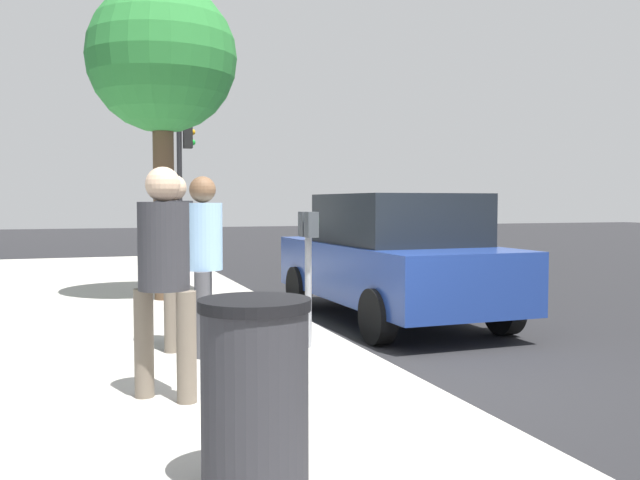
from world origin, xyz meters
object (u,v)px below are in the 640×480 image
parking_officer (174,246)px  pedestrian_bystander (164,263)px  pedestrian_at_meter (203,250)px  parked_sedan_near (393,257)px  trash_bin (255,395)px  traffic_signal (184,163)px  parking_meter (308,250)px  street_tree (162,61)px

parking_officer → pedestrian_bystander: bearing=-82.0°
pedestrian_at_meter → parked_sedan_near: 3.50m
trash_bin → traffic_signal: bearing=-6.4°
traffic_signal → trash_bin: 13.09m
parking_meter → parking_officer: (0.42, 1.32, 0.04)m
street_tree → trash_bin: size_ratio=4.80×
parking_officer → traffic_signal: 9.37m
street_tree → parking_officer: bearing=175.2°
street_tree → traffic_signal: 5.71m
pedestrian_at_meter → parked_sedan_near: pedestrian_at_meter is taller
pedestrian_bystander → parking_meter: bearing=-6.8°
pedestrian_at_meter → street_tree: size_ratio=0.36×
parking_officer → traffic_signal: bearing=98.9°
parked_sedan_near → street_tree: bearing=52.9°
pedestrian_at_meter → trash_bin: pedestrian_at_meter is taller
parking_meter → parked_sedan_near: bearing=-43.9°
pedestrian_bystander → trash_bin: 1.94m
parking_meter → traffic_signal: bearing=-0.4°
pedestrian_at_meter → traffic_signal: 9.69m
parking_meter → parking_officer: size_ratio=0.79×
pedestrian_bystander → parked_sedan_near: 4.87m
parking_meter → pedestrian_at_meter: size_ratio=0.80×
parking_meter → pedestrian_bystander: (-1.45, 1.63, 0.03)m
parked_sedan_near → trash_bin: bearing=148.2°
pedestrian_at_meter → trash_bin: 3.41m
traffic_signal → trash_bin: size_ratio=3.56×
traffic_signal → parking_meter: bearing=179.6°
parking_meter → pedestrian_at_meter: pedestrian_at_meter is taller
traffic_signal → pedestrian_bystander: bearing=171.3°
pedestrian_bystander → trash_bin: bearing=-130.7°
parking_meter → pedestrian_at_meter: 1.08m
pedestrian_at_meter → pedestrian_bystander: size_ratio=0.99×
traffic_signal → street_tree: bearing=168.9°
parking_meter → parking_officer: parking_officer is taller
pedestrian_bystander → parked_sedan_near: bearing=-4.4°
pedestrian_bystander → trash_bin: pedestrian_bystander is taller
pedestrian_bystander → traffic_signal: size_ratio=0.49×
parking_meter → traffic_signal: 9.68m
street_tree → parked_sedan_near: bearing=-127.1°
pedestrian_bystander → street_tree: street_tree is taller
pedestrian_at_meter → parked_sedan_near: (1.88, -2.94, -0.30)m
parking_meter → pedestrian_at_meter: (0.06, 1.08, 0.02)m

